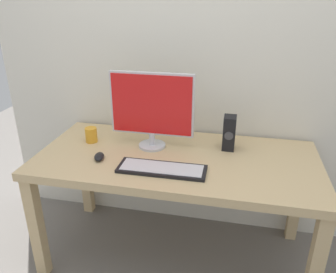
{
  "coord_description": "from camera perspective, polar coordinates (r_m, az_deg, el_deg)",
  "views": [
    {
      "loc": [
        0.32,
        -1.71,
        1.62
      ],
      "look_at": [
        -0.05,
        0.0,
        0.85
      ],
      "focal_mm": 35.94,
      "sensor_mm": 36.0,
      "label": 1
    }
  ],
  "objects": [
    {
      "name": "ground_plane",
      "position": [
        2.38,
        1.29,
        -19.14
      ],
      "size": [
        6.0,
        6.0,
        0.0
      ],
      "primitive_type": "plane",
      "color": "slate"
    },
    {
      "name": "keyboard_primary",
      "position": [
        1.81,
        -1.04,
        -5.5
      ],
      "size": [
        0.48,
        0.16,
        0.02
      ],
      "color": "black",
      "rests_on": "desk"
    },
    {
      "name": "speaker_right",
      "position": [
        2.04,
        10.34,
        0.62
      ],
      "size": [
        0.07,
        0.1,
        0.21
      ],
      "color": "black",
      "rests_on": "desk"
    },
    {
      "name": "desk",
      "position": [
        2.0,
        1.46,
        -5.55
      ],
      "size": [
        1.63,
        0.77,
        0.73
      ],
      "color": "tan",
      "rests_on": "ground_plane"
    },
    {
      "name": "wall_back",
      "position": [
        2.16,
        3.96,
        20.55
      ],
      "size": [
        2.69,
        0.04,
        3.0
      ],
      "primitive_type": "cube",
      "color": "silver",
      "rests_on": "ground_plane"
    },
    {
      "name": "mouse",
      "position": [
        1.96,
        -11.59,
        -3.35
      ],
      "size": [
        0.08,
        0.11,
        0.03
      ],
      "primitive_type": "ellipsoid",
      "rotation": [
        0.0,
        0.0,
        0.28
      ],
      "color": "black",
      "rests_on": "desk"
    },
    {
      "name": "monitor",
      "position": [
        1.99,
        -2.77,
        4.87
      ],
      "size": [
        0.5,
        0.16,
        0.46
      ],
      "color": "silver",
      "rests_on": "desk"
    },
    {
      "name": "coffee_mug",
      "position": [
        2.18,
        -12.9,
        0.28
      ],
      "size": [
        0.07,
        0.07,
        0.09
      ],
      "primitive_type": "cylinder",
      "color": "orange",
      "rests_on": "desk"
    }
  ]
}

